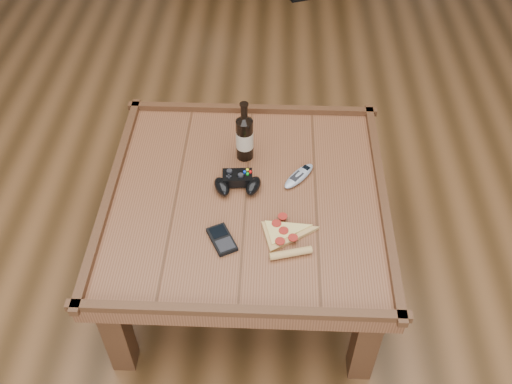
{
  "coord_description": "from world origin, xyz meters",
  "views": [
    {
      "loc": [
        0.09,
        -1.4,
        1.93
      ],
      "look_at": [
        0.04,
        -0.05,
        0.52
      ],
      "focal_mm": 40.0,
      "sensor_mm": 36.0,
      "label": 1
    }
  ],
  "objects_px": {
    "beer_bottle": "(245,136)",
    "pizza_slice": "(285,235)",
    "smartphone": "(222,239)",
    "game_controller": "(237,182)",
    "coffee_table": "(246,207)",
    "remote_control": "(299,176)"
  },
  "relations": [
    {
      "from": "smartphone",
      "to": "remote_control",
      "type": "relative_size",
      "value": 0.89
    },
    {
      "from": "game_controller",
      "to": "beer_bottle",
      "type": "bearing_deg",
      "value": 79.8
    },
    {
      "from": "pizza_slice",
      "to": "smartphone",
      "type": "xyz_separation_m",
      "value": [
        -0.21,
        -0.02,
        -0.0
      ]
    },
    {
      "from": "game_controller",
      "to": "pizza_slice",
      "type": "distance_m",
      "value": 0.28
    },
    {
      "from": "beer_bottle",
      "to": "remote_control",
      "type": "distance_m",
      "value": 0.25
    },
    {
      "from": "coffee_table",
      "to": "smartphone",
      "type": "height_order",
      "value": "coffee_table"
    },
    {
      "from": "coffee_table",
      "to": "game_controller",
      "type": "bearing_deg",
      "value": 128.53
    },
    {
      "from": "game_controller",
      "to": "pizza_slice",
      "type": "bearing_deg",
      "value": -57.18
    },
    {
      "from": "beer_bottle",
      "to": "smartphone",
      "type": "height_order",
      "value": "beer_bottle"
    },
    {
      "from": "smartphone",
      "to": "game_controller",
      "type": "bearing_deg",
      "value": 54.68
    },
    {
      "from": "beer_bottle",
      "to": "pizza_slice",
      "type": "xyz_separation_m",
      "value": [
        0.15,
        -0.39,
        -0.09
      ]
    },
    {
      "from": "pizza_slice",
      "to": "smartphone",
      "type": "relative_size",
      "value": 2.01
    },
    {
      "from": "coffee_table",
      "to": "pizza_slice",
      "type": "distance_m",
      "value": 0.24
    },
    {
      "from": "beer_bottle",
      "to": "coffee_table",
      "type": "bearing_deg",
      "value": -86.05
    },
    {
      "from": "coffee_table",
      "to": "remote_control",
      "type": "xyz_separation_m",
      "value": [
        0.19,
        0.1,
        0.07
      ]
    },
    {
      "from": "game_controller",
      "to": "smartphone",
      "type": "xyz_separation_m",
      "value": [
        -0.04,
        -0.25,
        -0.02
      ]
    },
    {
      "from": "coffee_table",
      "to": "remote_control",
      "type": "bearing_deg",
      "value": 26.67
    },
    {
      "from": "coffee_table",
      "to": "pizza_slice",
      "type": "height_order",
      "value": "same"
    },
    {
      "from": "coffee_table",
      "to": "beer_bottle",
      "type": "xyz_separation_m",
      "value": [
        -0.01,
        0.21,
        0.16
      ]
    },
    {
      "from": "beer_bottle",
      "to": "pizza_slice",
      "type": "bearing_deg",
      "value": -68.81
    },
    {
      "from": "pizza_slice",
      "to": "remote_control",
      "type": "height_order",
      "value": "pizza_slice"
    },
    {
      "from": "game_controller",
      "to": "remote_control",
      "type": "height_order",
      "value": "game_controller"
    }
  ]
}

